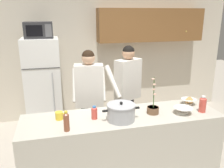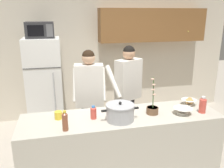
% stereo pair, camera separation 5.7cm
% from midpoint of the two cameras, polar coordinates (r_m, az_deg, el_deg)
% --- Properties ---
extents(back_wall_unit, '(6.00, 0.48, 2.60)m').
position_cam_midpoint_polar(back_wall_unit, '(5.00, -2.33, 8.45)').
color(back_wall_unit, beige).
rests_on(back_wall_unit, ground).
extents(kitchen_island, '(2.47, 0.68, 0.92)m').
position_cam_midpoint_polar(kitchen_island, '(3.18, 1.96, -15.17)').
color(kitchen_island, '#BCB7A8').
rests_on(kitchen_island, ground).
extents(refrigerator, '(0.64, 0.68, 1.71)m').
position_cam_midpoint_polar(refrigerator, '(4.63, -16.47, -0.10)').
color(refrigerator, white).
rests_on(refrigerator, ground).
extents(microwave, '(0.48, 0.37, 0.28)m').
position_cam_midpoint_polar(microwave, '(4.44, -17.55, 12.23)').
color(microwave, '#2D2D30').
rests_on(microwave, refrigerator).
extents(person_near_pot, '(0.54, 0.46, 1.64)m').
position_cam_midpoint_polar(person_near_pot, '(3.56, -5.95, -1.74)').
color(person_near_pot, black).
rests_on(person_near_pot, ground).
extents(person_by_sink, '(0.62, 0.58, 1.67)m').
position_cam_midpoint_polar(person_by_sink, '(3.80, 3.28, -0.15)').
color(person_by_sink, black).
rests_on(person_by_sink, ground).
extents(cooking_pot, '(0.45, 0.34, 0.23)m').
position_cam_midpoint_polar(cooking_pot, '(2.82, 1.60, -6.78)').
color(cooking_pot, '#ADAFB5').
rests_on(cooking_pot, kitchen_island).
extents(coffee_mug, '(0.13, 0.09, 0.10)m').
position_cam_midpoint_polar(coffee_mug, '(2.93, -13.05, -7.39)').
color(coffee_mug, yellow).
rests_on(coffee_mug, kitchen_island).
extents(bread_bowl, '(0.21, 0.21, 0.10)m').
position_cam_midpoint_polar(bread_bowl, '(3.45, 17.46, -3.90)').
color(bread_bowl, white).
rests_on(bread_bowl, kitchen_island).
extents(empty_bowl, '(0.24, 0.24, 0.08)m').
position_cam_midpoint_polar(empty_bowl, '(3.13, 16.14, -6.00)').
color(empty_bowl, white).
rests_on(empty_bowl, kitchen_island).
extents(bottle_near_edge, '(0.09, 0.09, 0.21)m').
position_cam_midpoint_polar(bottle_near_edge, '(3.24, 20.43, -4.55)').
color(bottle_near_edge, '#D84C3F').
rests_on(bottle_near_edge, kitchen_island).
extents(bottle_mid_counter, '(0.06, 0.06, 0.23)m').
position_cam_midpoint_polar(bottle_mid_counter, '(2.62, -11.50, -8.75)').
color(bottle_mid_counter, brown).
rests_on(bottle_mid_counter, kitchen_island).
extents(bottle_far_corner, '(0.07, 0.07, 0.16)m').
position_cam_midpoint_polar(bottle_far_corner, '(2.87, -4.84, -6.83)').
color(bottle_far_corner, '#D84C3F').
rests_on(bottle_far_corner, kitchen_island).
extents(potted_orchid, '(0.15, 0.15, 0.47)m').
position_cam_midpoint_polar(potted_orchid, '(3.05, 9.25, -5.81)').
color(potted_orchid, brown).
rests_on(potted_orchid, kitchen_island).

